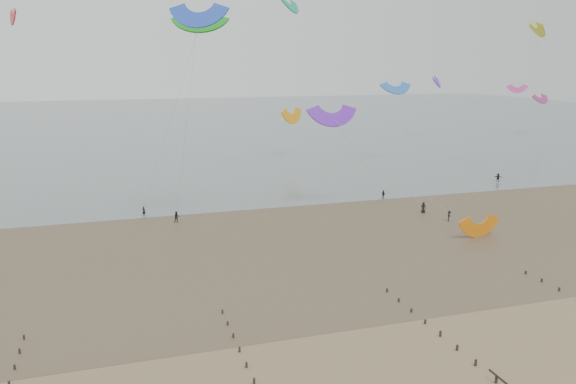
# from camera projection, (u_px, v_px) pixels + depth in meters

# --- Properties ---
(ground) EXTENTS (500.00, 500.00, 0.00)m
(ground) POSITION_uv_depth(u_px,v_px,m) (409.00, 351.00, 48.31)
(ground) COLOR brown
(ground) RESTS_ON ground
(sea_and_shore) EXTENTS (500.00, 665.00, 0.03)m
(sea_and_shore) POSITION_uv_depth(u_px,v_px,m) (262.00, 238.00, 79.15)
(sea_and_shore) COLOR #475654
(sea_and_shore) RESTS_ON ground
(kitesurfer_lead) EXTENTS (0.69, 0.63, 1.58)m
(kitesurfer_lead) POSITION_uv_depth(u_px,v_px,m) (144.00, 211.00, 90.39)
(kitesurfer_lead) COLOR black
(kitesurfer_lead) RESTS_ON ground
(kitesurfers) EXTENTS (156.77, 24.10, 1.83)m
(kitesurfers) POSITION_uv_depth(u_px,v_px,m) (380.00, 199.00, 98.31)
(kitesurfers) COLOR black
(kitesurfers) RESTS_ON ground
(grounded_kite) EXTENTS (6.32, 5.16, 3.24)m
(grounded_kite) POSITION_uv_depth(u_px,v_px,m) (479.00, 237.00, 79.78)
(grounded_kite) COLOR orange
(grounded_kite) RESTS_ON ground
(kites_airborne) EXTENTS (244.17, 127.89, 37.50)m
(kites_airborne) POSITION_uv_depth(u_px,v_px,m) (192.00, 79.00, 128.40)
(kites_airborne) COLOR #139A16
(kites_airborne) RESTS_ON ground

